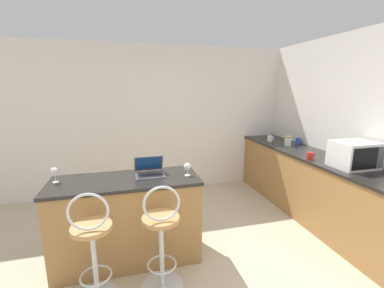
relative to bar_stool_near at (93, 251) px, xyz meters
The scene contains 13 objects.
wall_back 2.74m from the bar_stool_near, 71.99° to the left, with size 12.00×0.06×2.60m.
breakfast_bar 0.62m from the bar_stool_near, 61.80° to the left, with size 1.54×0.62×0.94m.
counter_right 3.07m from the bar_stool_near, 17.38° to the left, with size 0.66×3.13×0.94m.
bar_stool_near is the anchor object (origin of this frame).
bar_stool_far 0.59m from the bar_stool_near, ahead, with size 0.40×0.40×1.07m.
laptop 0.96m from the bar_stool_near, 48.54° to the left, with size 0.31×0.29×0.20m.
microwave 3.02m from the bar_stool_near, ahead, with size 0.48×0.38×0.31m.
storage_jar 3.30m from the bar_stool_near, 27.24° to the left, with size 0.11×0.11×0.16m.
mug_white 3.42m from the bar_stool_near, 33.93° to the left, with size 0.10×0.09×0.10m.
wine_glass_short 1.19m from the bar_stool_near, 27.34° to the left, with size 0.08×0.08×0.14m.
wine_glass_tall 0.92m from the bar_stool_near, 121.89° to the left, with size 0.07×0.07×0.16m.
mug_red 2.83m from the bar_stool_near, 14.79° to the left, with size 0.10×0.08×0.10m.
mug_blue 3.55m from the bar_stool_near, 26.44° to the left, with size 0.10×0.08×0.10m.
Camera 1 is at (-0.49, -1.96, 1.87)m, focal length 24.00 mm.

